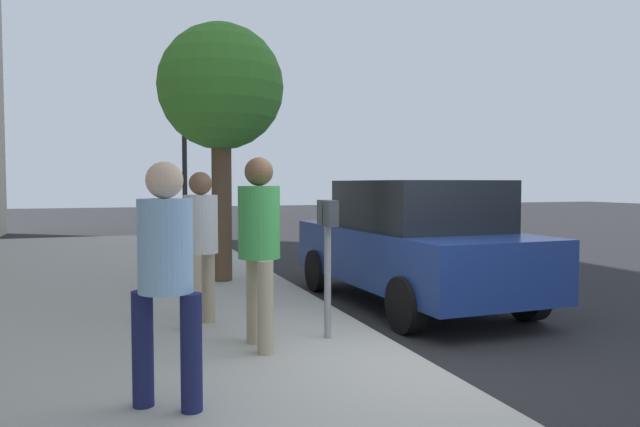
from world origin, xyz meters
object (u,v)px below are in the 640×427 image
(parking_meter, at_px, (328,239))
(pedestrian_at_meter, at_px, (259,235))
(parked_sedan_near, at_px, (413,242))
(pedestrian_bystander, at_px, (166,265))
(street_tree, at_px, (221,90))
(parking_officer, at_px, (201,236))
(traffic_signal, at_px, (189,149))

(parking_meter, relative_size, pedestrian_at_meter, 0.77)
(parking_meter, distance_m, parked_sedan_near, 2.67)
(pedestrian_at_meter, xyz_separation_m, parked_sedan_near, (1.97, -2.68, -0.34))
(pedestrian_bystander, bearing_deg, parking_meter, -16.63)
(parked_sedan_near, bearing_deg, street_tree, 48.28)
(parking_officer, xyz_separation_m, parked_sedan_near, (0.88, -3.09, -0.25))
(pedestrian_bystander, distance_m, parking_officer, 2.42)
(pedestrian_at_meter, xyz_separation_m, parking_officer, (1.09, 0.40, -0.09))
(parking_officer, bearing_deg, parked_sedan_near, 48.09)
(pedestrian_bystander, relative_size, traffic_signal, 0.48)
(traffic_signal, bearing_deg, parked_sedan_near, -163.30)
(street_tree, xyz_separation_m, traffic_signal, (5.40, -0.10, -0.65))
(parking_meter, height_order, traffic_signal, traffic_signal)
(parking_meter, height_order, parked_sedan_near, parked_sedan_near)
(parking_meter, bearing_deg, parked_sedan_near, -46.76)
(parking_meter, distance_m, pedestrian_bystander, 2.22)
(parking_officer, bearing_deg, parking_meter, -7.14)
(parked_sedan_near, bearing_deg, traffic_signal, 16.70)
(parking_meter, relative_size, parking_officer, 0.83)
(pedestrian_bystander, xyz_separation_m, parked_sedan_near, (3.24, -3.65, -0.27))
(parking_meter, xyz_separation_m, pedestrian_bystander, (-1.42, 1.71, -0.00))
(pedestrian_bystander, relative_size, parking_officer, 1.01)
(parked_sedan_near, distance_m, street_tree, 3.92)
(parked_sedan_near, bearing_deg, pedestrian_at_meter, 126.26)
(parking_meter, relative_size, parked_sedan_near, 0.32)
(pedestrian_at_meter, bearing_deg, parking_meter, 8.50)
(parking_meter, bearing_deg, pedestrian_bystander, 129.70)
(pedestrian_at_meter, bearing_deg, parking_officer, 107.73)
(parked_sedan_near, xyz_separation_m, street_tree, (2.10, 2.35, 2.33))
(pedestrian_at_meter, height_order, parked_sedan_near, pedestrian_at_meter)
(street_tree, relative_size, traffic_signal, 1.15)
(street_tree, bearing_deg, parked_sedan_near, -131.72)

